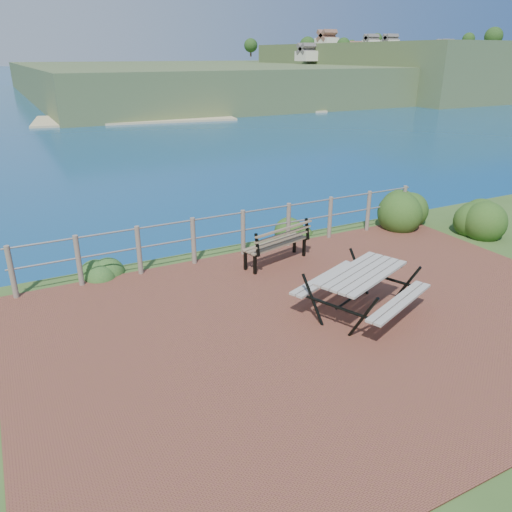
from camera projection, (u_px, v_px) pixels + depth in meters
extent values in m
cube|color=brown|center=(332.00, 321.00, 8.29)|extent=(10.00, 7.00, 0.12)
cylinder|color=#6B5B4C|center=(12.00, 272.00, 8.88)|extent=(0.10, 0.10, 1.00)
cylinder|color=#6B5B4C|center=(79.00, 261.00, 9.37)|extent=(0.10, 0.10, 1.00)
cylinder|color=#6B5B4C|center=(139.00, 250.00, 9.86)|extent=(0.10, 0.10, 1.00)
cylinder|color=#6B5B4C|center=(193.00, 241.00, 10.36)|extent=(0.10, 0.10, 1.00)
cylinder|color=#6B5B4C|center=(243.00, 232.00, 10.85)|extent=(0.10, 0.10, 1.00)
cylinder|color=#6B5B4C|center=(288.00, 225.00, 11.34)|extent=(0.10, 0.10, 1.00)
cylinder|color=#6B5B4C|center=(330.00, 217.00, 11.83)|extent=(0.10, 0.10, 1.00)
cylinder|color=#6B5B4C|center=(368.00, 211.00, 12.33)|extent=(0.10, 0.10, 1.00)
cylinder|color=#6B5B4C|center=(403.00, 205.00, 12.82)|extent=(0.10, 0.10, 1.00)
cylinder|color=slate|center=(243.00, 213.00, 10.68)|extent=(9.40, 0.04, 0.04)
cylinder|color=slate|center=(243.00, 230.00, 10.83)|extent=(9.40, 0.04, 0.04)
cube|color=#3C5028|center=(314.00, 76.00, 242.99)|extent=(260.00, 180.00, 12.00)
cube|color=#3C5028|center=(468.00, 68.00, 234.33)|extent=(160.00, 120.00, 20.00)
cube|color=#C8B488|center=(427.00, 103.00, 171.07)|extent=(209.53, 114.73, 0.50)
cube|color=gray|center=(362.00, 273.00, 8.24)|extent=(1.95, 1.36, 0.04)
cube|color=gray|center=(361.00, 289.00, 8.36)|extent=(1.77, 0.92, 0.04)
cube|color=gray|center=(361.00, 289.00, 8.36)|extent=(1.77, 0.92, 0.04)
cylinder|color=black|center=(361.00, 292.00, 8.38)|extent=(1.45, 0.62, 0.04)
cube|color=brown|center=(276.00, 244.00, 10.41)|extent=(1.60, 0.77, 0.03)
cube|color=brown|center=(276.00, 231.00, 10.31)|extent=(1.53, 0.50, 0.35)
cube|color=black|center=(276.00, 253.00, 10.49)|extent=(0.06, 0.07, 0.43)
cube|color=black|center=(276.00, 253.00, 10.49)|extent=(0.06, 0.07, 0.43)
cube|color=black|center=(276.00, 253.00, 10.49)|extent=(0.06, 0.07, 0.43)
cube|color=black|center=(276.00, 253.00, 10.49)|extent=(0.06, 0.07, 0.43)
ellipsoid|color=#204615|center=(474.00, 234.00, 12.33)|extent=(1.24, 1.24, 1.77)
ellipsoid|color=#204615|center=(399.00, 224.00, 13.00)|extent=(1.13, 1.13, 1.61)
ellipsoid|color=#1D4D1D|center=(105.00, 274.00, 10.09)|extent=(0.72, 0.72, 0.44)
ellipsoid|color=#204615|center=(296.00, 233.00, 12.37)|extent=(0.75, 0.75, 0.48)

